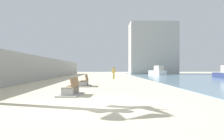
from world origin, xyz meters
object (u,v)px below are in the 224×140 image
Objects in this scene: bench_near at (71,91)px; bench_far at (84,83)px; person_walking at (114,72)px; boat_mid_bay at (157,71)px.

bench_near is 5.83m from bench_far.
bench_near is 1.04× the size of bench_far.
bench_near is at bearing -100.05° from person_walking.
bench_near is at bearing -111.31° from boat_mid_bay.
boat_mid_bay reaches higher than bench_far.
boat_mid_bay is at bearing 68.69° from bench_near.
person_walking reaches higher than bench_far.
boat_mid_bay is at bearing 65.07° from bench_far.
bench_far is at bearing 88.50° from bench_near.
boat_mid_bay is (13.17, 28.34, 0.55)m from bench_far.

